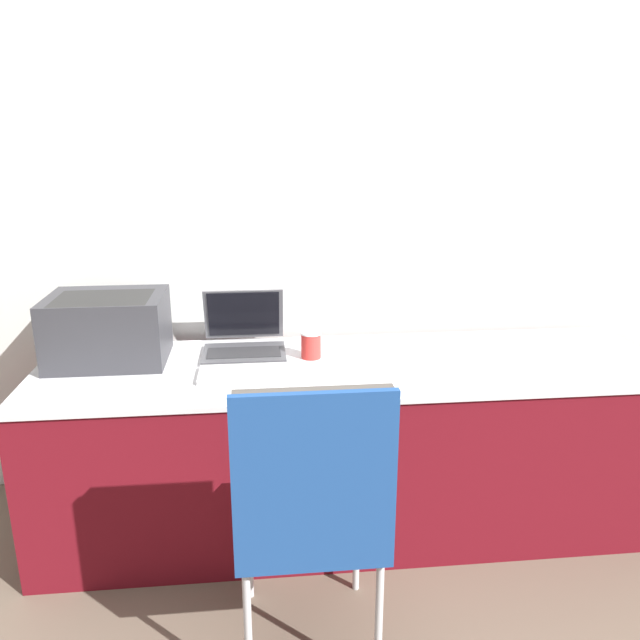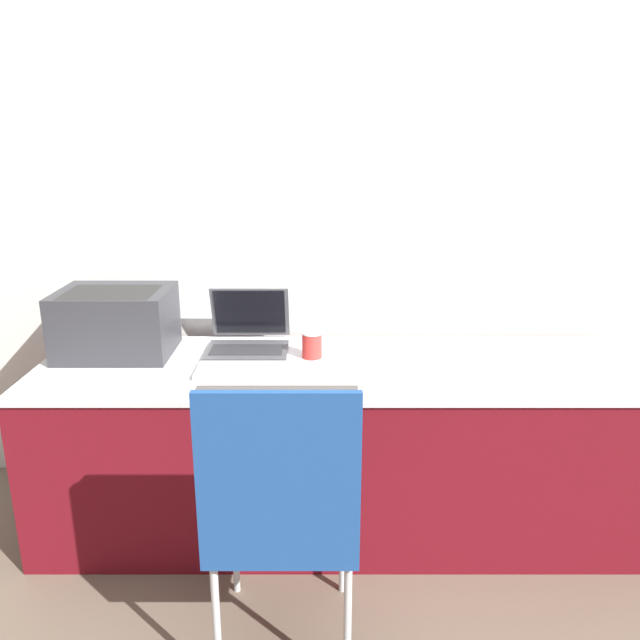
% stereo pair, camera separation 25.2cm
% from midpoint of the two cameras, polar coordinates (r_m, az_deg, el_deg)
% --- Properties ---
extents(ground_plane, '(14.00, 14.00, 0.00)m').
position_cam_midpoint_polar(ground_plane, '(2.60, 1.16, -22.12)').
color(ground_plane, '#6B5B4C').
extents(wall_back, '(8.00, 0.05, 2.60)m').
position_cam_midpoint_polar(wall_back, '(2.87, -0.75, 10.11)').
color(wall_back, silver).
rests_on(wall_back, ground_plane).
extents(table, '(2.57, 0.75, 0.72)m').
position_cam_midpoint_polar(table, '(2.70, 0.24, -11.26)').
color(table, maroon).
rests_on(table, ground_plane).
extents(printer, '(0.46, 0.36, 0.28)m').
position_cam_midpoint_polar(printer, '(2.72, -21.39, -0.56)').
color(printer, '#333338').
rests_on(printer, table).
extents(laptop_left, '(0.35, 0.34, 0.25)m').
position_cam_midpoint_polar(laptop_left, '(2.72, -9.61, -1.74)').
color(laptop_left, '#4C4C51').
rests_on(laptop_left, table).
extents(external_keyboard, '(0.39, 0.17, 0.02)m').
position_cam_midpoint_polar(external_keyboard, '(2.46, -9.41, -4.89)').
color(external_keyboard, silver).
rests_on(external_keyboard, table).
extents(coffee_cup, '(0.09, 0.09, 0.11)m').
position_cam_midpoint_polar(coffee_cup, '(2.61, -3.60, -2.32)').
color(coffee_cup, red).
rests_on(coffee_cup, table).
extents(chair, '(0.45, 0.48, 0.99)m').
position_cam_midpoint_polar(chair, '(1.88, -4.80, -15.99)').
color(chair, '#4C4742').
rests_on(chair, ground_plane).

